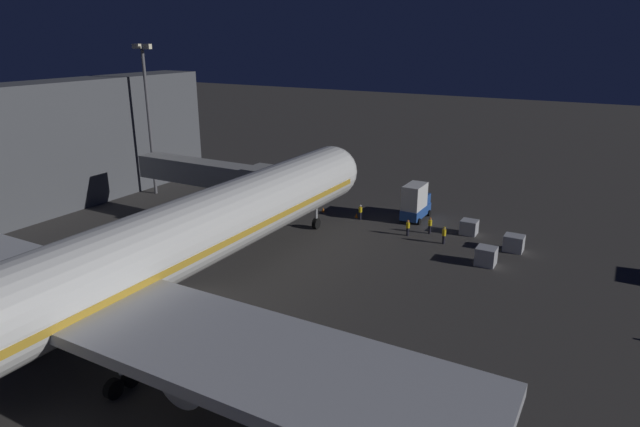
% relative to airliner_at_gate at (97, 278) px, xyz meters
% --- Properties ---
extents(ground_plane, '(320.00, 320.00, 0.00)m').
position_rel_airliner_at_gate_xyz_m(ground_plane, '(-0.00, -8.70, -5.47)').
color(ground_plane, '#383533').
extents(airliner_at_gate, '(51.22, 68.92, 19.45)m').
position_rel_airliner_at_gate_xyz_m(airliner_at_gate, '(0.00, 0.00, 0.00)').
color(airliner_at_gate, silver).
rests_on(airliner_at_gate, ground_plane).
extents(jet_bridge, '(18.25, 3.40, 7.12)m').
position_rel_airliner_at_gate_xyz_m(jet_bridge, '(10.05, -24.16, 0.11)').
color(jet_bridge, '#9E9E99').
rests_on(jet_bridge, ground_plane).
extents(apron_floodlight_mast, '(2.90, 0.50, 19.01)m').
position_rel_airliner_at_gate_xyz_m(apron_floodlight_mast, '(25.50, -29.61, 5.49)').
color(apron_floodlight_mast, '#59595E').
rests_on(apron_floodlight_mast, ground_plane).
extents(ops_van, '(2.36, 4.95, 4.20)m').
position_rel_airliner_at_gate_xyz_m(ops_van, '(-8.23, -36.30, -3.41)').
color(ops_van, '#234C9E').
rests_on(ops_van, ground_plane).
extents(baggage_container_near_belt, '(1.75, 1.69, 1.68)m').
position_rel_airliner_at_gate_xyz_m(baggage_container_near_belt, '(-18.37, -27.10, -4.63)').
color(baggage_container_near_belt, '#B7BABF').
rests_on(baggage_container_near_belt, ground_plane).
extents(baggage_container_mid_row, '(1.84, 1.58, 1.59)m').
position_rel_airliner_at_gate_xyz_m(baggage_container_mid_row, '(-19.92, -31.84, -4.68)').
color(baggage_container_mid_row, '#B7BABF').
rests_on(baggage_container_mid_row, ground_plane).
extents(baggage_container_far_row, '(1.68, 1.57, 1.53)m').
position_rel_airliner_at_gate_xyz_m(baggage_container_far_row, '(-14.89, -34.43, -4.71)').
color(baggage_container_far_row, '#B7BABF').
rests_on(baggage_container_far_row, ground_plane).
extents(ground_crew_near_nose_gear, '(0.40, 0.40, 1.77)m').
position_rel_airliner_at_gate_xyz_m(ground_crew_near_nose_gear, '(-2.85, -33.10, -4.50)').
color(ground_crew_near_nose_gear, black).
rests_on(ground_crew_near_nose_gear, ground_plane).
extents(ground_crew_by_belt_loader, '(0.40, 0.40, 1.78)m').
position_rel_airliner_at_gate_xyz_m(ground_crew_by_belt_loader, '(-11.24, -32.54, -4.49)').
color(ground_crew_by_belt_loader, black).
rests_on(ground_crew_by_belt_loader, ground_plane).
extents(ground_crew_marshaller_fwd, '(0.40, 0.40, 1.81)m').
position_rel_airliner_at_gate_xyz_m(ground_crew_marshaller_fwd, '(-13.42, -30.36, -4.48)').
color(ground_crew_marshaller_fwd, black).
rests_on(ground_crew_marshaller_fwd, ground_plane).
extents(ground_crew_under_port_wing, '(0.40, 0.40, 1.74)m').
position_rel_airliner_at_gate_xyz_m(ground_crew_under_port_wing, '(-9.43, -30.79, -4.52)').
color(ground_crew_under_port_wing, black).
rests_on(ground_crew_under_port_wing, ground_plane).
extents(traffic_cone_nose_port, '(0.36, 0.36, 0.55)m').
position_rel_airliner_at_gate_xyz_m(traffic_cone_nose_port, '(-2.20, -33.48, -5.20)').
color(traffic_cone_nose_port, orange).
rests_on(traffic_cone_nose_port, ground_plane).
extents(traffic_cone_nose_starboard, '(0.36, 0.36, 0.55)m').
position_rel_airliner_at_gate_xyz_m(traffic_cone_nose_starboard, '(2.20, -33.48, -5.20)').
color(traffic_cone_nose_starboard, orange).
rests_on(traffic_cone_nose_starboard, ground_plane).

